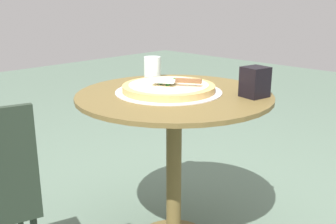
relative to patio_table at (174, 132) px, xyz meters
name	(u,v)px	position (x,y,z in m)	size (l,w,h in m)	color
patio_table	(174,132)	(0.00, 0.00, 0.00)	(0.84, 0.84, 0.74)	brown
pizza_on_tray	(168,88)	(0.00, -0.03, 0.19)	(0.46, 0.46, 0.05)	silver
pizza_server	(177,81)	(-0.01, 0.01, 0.23)	(0.15, 0.21, 0.02)	silver
drinking_cup	(152,68)	(-0.14, -0.29, 0.23)	(0.08, 0.08, 0.11)	silver
napkin_dispenser	(255,82)	(-0.19, 0.28, 0.24)	(0.10, 0.09, 0.12)	black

